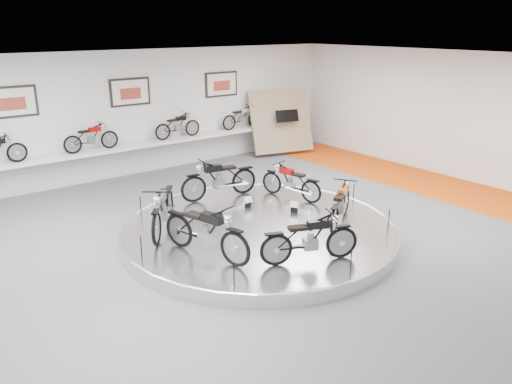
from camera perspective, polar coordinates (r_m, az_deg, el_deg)
floor at (r=11.57m, az=1.28°, el=-5.62°), size 16.00×16.00×0.00m
ceiling at (r=10.57m, az=1.44°, el=14.56°), size 16.00×16.00×0.00m
wall_back at (r=16.80m, az=-14.05°, el=8.67°), size 16.00×0.00×16.00m
wall_right at (r=17.01m, az=22.99°, el=7.88°), size 0.00×14.00×14.00m
orange_carpet_strip at (r=16.45m, az=20.02°, el=0.72°), size 2.40×12.60×0.01m
dado_band at (r=17.08m, az=-13.64°, el=3.88°), size 15.68×0.04×1.10m
display_platform at (r=11.72m, az=0.36°, el=-4.47°), size 6.40×6.40×0.30m
platform_rim at (r=11.67m, az=0.36°, el=-3.93°), size 6.40×6.40×0.10m
shelf at (r=16.72m, az=-13.36°, el=5.18°), size 11.00×0.55×0.10m
poster_left at (r=15.60m, az=-26.10°, el=9.23°), size 1.35×0.06×0.88m
poster_center at (r=16.66m, az=-14.18°, el=11.03°), size 1.35×0.06×0.88m
poster_right at (r=18.34m, az=-3.97°, el=12.19°), size 1.35×0.06×0.88m
display_panel at (r=19.14m, az=2.86°, el=8.09°), size 2.56×1.52×2.30m
shelf_bike_b at (r=16.09m, az=-18.32°, el=5.74°), size 1.22×0.43×0.73m
shelf_bike_c at (r=17.29m, az=-8.93°, el=7.30°), size 1.22×0.43×0.73m
shelf_bike_d at (r=18.72m, az=-1.63°, el=8.38°), size 1.22×0.43×0.73m
bike_a at (r=13.33m, az=4.03°, el=1.21°), size 0.94×1.68×0.94m
bike_b at (r=13.33m, az=-4.23°, el=1.55°), size 1.93×0.94×1.09m
bike_c at (r=11.33m, az=-10.62°, el=-1.79°), size 1.70×1.89×1.11m
bike_d at (r=9.99m, az=-5.77°, el=-4.43°), size 1.15×2.00×1.11m
bike_e at (r=9.79m, az=6.15°, el=-5.27°), size 1.81×1.23×1.00m
bike_f at (r=11.76m, az=9.64°, el=-1.35°), size 1.70×1.35×0.96m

